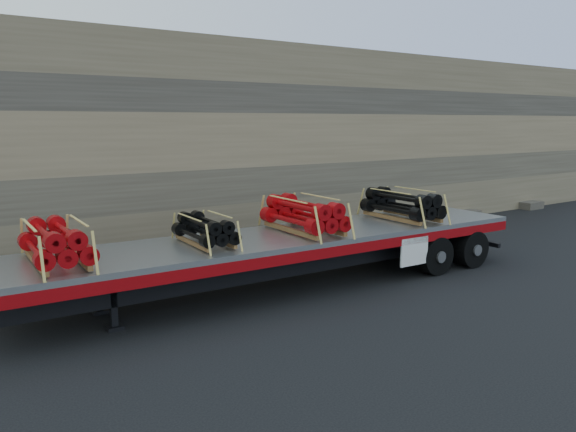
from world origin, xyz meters
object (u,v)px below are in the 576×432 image
bundle_front (56,244)px  bundle_rear (402,205)px  bundle_midfront (205,231)px  trailer (285,261)px  bundle_midrear (304,216)px

bundle_front → bundle_rear: size_ratio=0.97×
bundle_front → bundle_midfront: (3.33, -0.11, -0.08)m
bundle_front → bundle_midfront: bundle_front is taller
trailer → bundle_front: size_ratio=6.20×
bundle_midrear → bundle_rear: 3.53m
bundle_midrear → bundle_rear: (3.53, -0.12, -0.02)m
bundle_front → trailer: bearing=0.0°
bundle_rear → bundle_front: bearing=-180.0°
bundle_midfront → bundle_midrear: 2.84m
bundle_front → bundle_midrear: size_ratio=0.93×
bundle_front → bundle_midrear: bearing=0.0°
bundle_front → bundle_midfront: size_ratio=1.22×
trailer → bundle_rear: (4.11, -0.14, 1.14)m
trailer → bundle_midfront: 2.48m
bundle_rear → bundle_midrear: bearing=-180.0°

